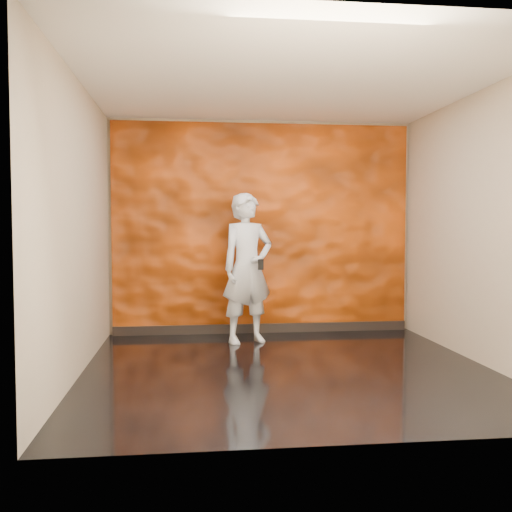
# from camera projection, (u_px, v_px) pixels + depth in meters

# --- Properties ---
(room) EXTENTS (4.02, 4.02, 2.81)m
(room) POSITION_uv_depth(u_px,v_px,m) (288.00, 227.00, 5.58)
(room) COLOR black
(room) RESTS_ON ground
(feature_wall) EXTENTS (3.90, 0.06, 2.75)m
(feature_wall) POSITION_uv_depth(u_px,v_px,m) (262.00, 229.00, 7.52)
(feature_wall) COLOR #EF540C
(feature_wall) RESTS_ON ground
(baseboard) EXTENTS (3.90, 0.04, 0.12)m
(baseboard) POSITION_uv_depth(u_px,v_px,m) (263.00, 328.00, 7.55)
(baseboard) COLOR black
(baseboard) RESTS_ON ground
(man) EXTENTS (0.77, 0.65, 1.81)m
(man) POSITION_uv_depth(u_px,v_px,m) (247.00, 268.00, 6.89)
(man) COLOR #A1A5B0
(man) RESTS_ON ground
(phone) EXTENTS (0.07, 0.02, 0.12)m
(phone) POSITION_uv_depth(u_px,v_px,m) (261.00, 265.00, 6.63)
(phone) COLOR black
(phone) RESTS_ON man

